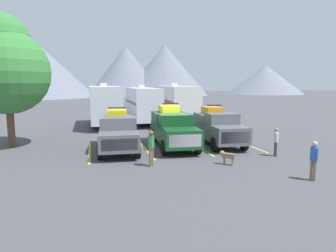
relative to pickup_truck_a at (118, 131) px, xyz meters
The scene contains 17 objects.
ground_plane 3.48m from the pickup_truck_a, ahead, with size 240.00×240.00×0.00m, color #47474C.
pickup_truck_a is the anchor object (origin of this frame).
pickup_truck_b 3.43m from the pickup_truck_a, ahead, with size 2.43×5.88×2.65m.
pickup_truck_c 6.40m from the pickup_truck_a, ahead, with size 2.34×5.38×2.51m.
lot_stripe_a 2.00m from the pickup_truck_a, behind, with size 0.12×5.50×0.01m, color gold.
lot_stripe_b 1.99m from the pickup_truck_a, ahead, with size 0.12×5.50×0.01m, color gold.
lot_stripe_c 5.02m from the pickup_truck_a, ahead, with size 0.12×5.50×0.01m, color gold.
lot_stripe_d 8.24m from the pickup_truck_a, ahead, with size 0.12×5.50×0.01m, color gold.
camper_trailer_a 10.27m from the pickup_truck_a, 91.69° to the left, with size 2.66×8.98×3.93m.
camper_trailer_b 11.28m from the pickup_truck_a, 72.90° to the left, with size 2.45×8.33×3.75m.
camper_trailer_c 12.58m from the pickup_truck_a, 58.26° to the left, with size 2.67×8.49×3.92m.
person_a 10.48m from the pickup_truck_a, 46.62° to the right, with size 0.22×0.36×1.62m.
person_b 4.12m from the pickup_truck_a, 72.60° to the right, with size 0.32×0.32×1.72m.
person_c 8.90m from the pickup_truck_a, 23.97° to the right, with size 0.24×0.33×1.55m.
dog 6.66m from the pickup_truck_a, 43.31° to the right, with size 0.67×0.64×0.67m.
tree_a 7.90m from the pickup_truck_a, 158.00° to the left, with size 5.05×5.05×8.10m.
mountain_ridge 76.30m from the pickup_truck_a, 99.70° to the left, with size 147.67×39.80×17.12m.
Camera 1 is at (-4.67, -18.14, 3.94)m, focal length 32.30 mm.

